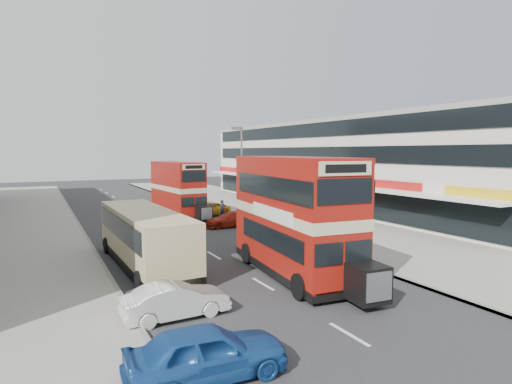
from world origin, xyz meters
TOP-DOWN VIEW (x-y plane):
  - ground at (0.00, 0.00)m, footprint 160.00×160.00m
  - road_surface at (0.00, 20.00)m, footprint 12.00×90.00m
  - pavement_right at (12.00, 20.00)m, footprint 12.00×90.00m
  - kerb_left at (-6.10, 20.00)m, footprint 0.20×90.00m
  - kerb_right at (6.10, 20.00)m, footprint 0.20×90.00m
  - commercial_row at (19.95, 22.00)m, footprint 9.90×46.20m
  - wooded_hill at (85.00, 45.00)m, footprint 172.80×230.40m
  - street_lamp at (6.52, 18.00)m, footprint 1.00×0.20m
  - bus_main at (2.03, 2.58)m, footprint 3.67×10.40m
  - bus_second at (2.47, 23.01)m, footprint 3.05×9.02m
  - coach at (-4.07, 7.55)m, footprint 2.98×10.56m
  - car_left_near at (-5.17, -4.39)m, footprint 4.46×1.99m
  - car_left_front at (-4.68, 0.05)m, footprint 3.94×1.46m
  - car_right_a at (4.75, 16.15)m, footprint 4.33×1.88m
  - car_right_b at (5.00, 22.44)m, footprint 4.59×2.30m
  - pedestrian_near at (7.33, 14.52)m, footprint 0.83×0.75m
  - pedestrian_far at (7.89, 31.38)m, footprint 1.02×0.61m
  - cyclist at (4.78, 17.96)m, footprint 0.75×1.64m

SIDE VIEW (x-z plane):
  - ground at x=0.00m, z-range 0.00..0.00m
  - wooded_hill at x=85.00m, z-range -10.00..10.00m
  - road_surface at x=0.00m, z-range 0.00..0.01m
  - pavement_right at x=12.00m, z-range 0.00..0.15m
  - kerb_left at x=-6.10m, z-range -0.01..0.15m
  - kerb_right at x=6.10m, z-range -0.01..0.15m
  - car_right_a at x=4.75m, z-range 0.00..1.24m
  - car_right_b at x=5.00m, z-range 0.00..1.25m
  - car_left_front at x=-4.68m, z-range 0.00..1.29m
  - cyclist at x=4.78m, z-range -0.32..1.68m
  - car_left_near at x=-5.17m, z-range 0.00..1.49m
  - pedestrian_far at x=7.89m, z-range 0.15..1.78m
  - pedestrian_near at x=7.33m, z-range 0.15..2.02m
  - coach at x=-4.07m, z-range 0.25..3.03m
  - bus_second at x=2.47m, z-range 0.13..5.06m
  - bus_main at x=2.03m, z-range 0.15..5.76m
  - commercial_row at x=19.95m, z-range 0.05..9.35m
  - street_lamp at x=6.52m, z-range 0.72..8.85m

